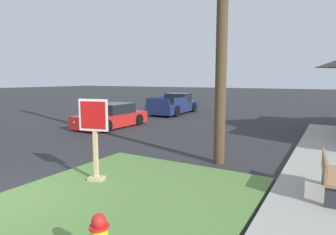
{
  "coord_description": "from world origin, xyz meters",
  "views": [
    {
      "loc": [
        5.92,
        -2.93,
        2.54
      ],
      "look_at": [
        1.83,
        4.05,
        1.45
      ],
      "focal_mm": 30.44,
      "sensor_mm": 36.0,
      "label": 1
    }
  ],
  "objects_px": {
    "manhole_cover": "(124,165)",
    "street_bench": "(330,174)",
    "parked_sedan_red": "(112,117)",
    "stop_sign": "(95,141)",
    "pickup_truck_navy": "(175,105)"
  },
  "relations": [
    {
      "from": "street_bench",
      "to": "parked_sedan_red",
      "type": "bearing_deg",
      "value": 154.49
    },
    {
      "from": "manhole_cover",
      "to": "pickup_truck_navy",
      "type": "xyz_separation_m",
      "value": [
        -5.0,
        12.09,
        0.61
      ]
    },
    {
      "from": "parked_sedan_red",
      "to": "manhole_cover",
      "type": "bearing_deg",
      "value": -45.69
    },
    {
      "from": "manhole_cover",
      "to": "street_bench",
      "type": "bearing_deg",
      "value": 1.95
    },
    {
      "from": "parked_sedan_red",
      "to": "street_bench",
      "type": "bearing_deg",
      "value": -25.51
    },
    {
      "from": "manhole_cover",
      "to": "parked_sedan_red",
      "type": "bearing_deg",
      "value": 134.31
    },
    {
      "from": "stop_sign",
      "to": "street_bench",
      "type": "relative_size",
      "value": 1.34
    },
    {
      "from": "manhole_cover",
      "to": "street_bench",
      "type": "xyz_separation_m",
      "value": [
        5.32,
        0.18,
        0.58
      ]
    },
    {
      "from": "pickup_truck_navy",
      "to": "street_bench",
      "type": "distance_m",
      "value": 15.75
    },
    {
      "from": "pickup_truck_navy",
      "to": "parked_sedan_red",
      "type": "bearing_deg",
      "value": -89.81
    },
    {
      "from": "stop_sign",
      "to": "manhole_cover",
      "type": "bearing_deg",
      "value": 103.49
    },
    {
      "from": "manhole_cover",
      "to": "street_bench",
      "type": "height_order",
      "value": "street_bench"
    },
    {
      "from": "manhole_cover",
      "to": "parked_sedan_red",
      "type": "height_order",
      "value": "parked_sedan_red"
    },
    {
      "from": "stop_sign",
      "to": "parked_sedan_red",
      "type": "xyz_separation_m",
      "value": [
        -5.34,
        6.62,
        -0.52
      ]
    },
    {
      "from": "pickup_truck_navy",
      "to": "street_bench",
      "type": "xyz_separation_m",
      "value": [
        10.32,
        -11.91,
        -0.03
      ]
    }
  ]
}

